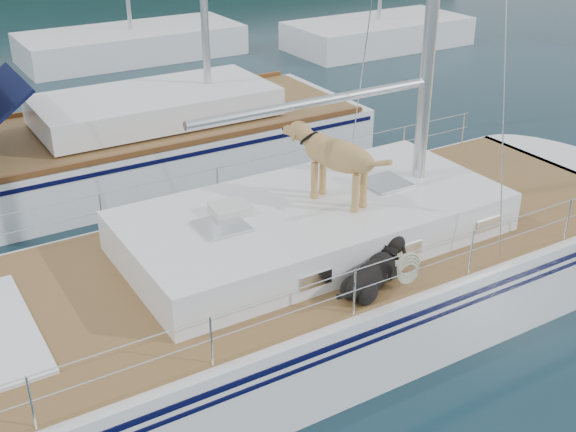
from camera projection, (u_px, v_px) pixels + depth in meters
ground at (265, 332)px, 10.11m from camera, size 120.00×120.00×0.00m
main_sailboat at (271, 289)px, 9.85m from camera, size 12.00×3.80×14.01m
neighbor_sailboat at (108, 152)px, 14.62m from camera, size 11.00×3.50×13.30m
bg_boat_center at (132, 44)px, 24.05m from camera, size 7.20×3.00×11.65m
bg_boat_east at (378, 34)px, 25.47m from camera, size 6.40×3.00×11.65m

